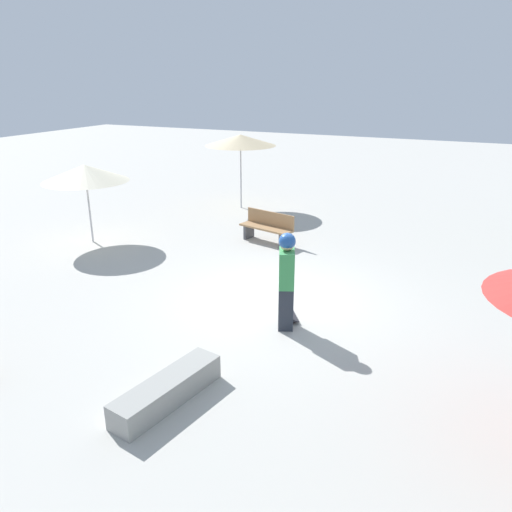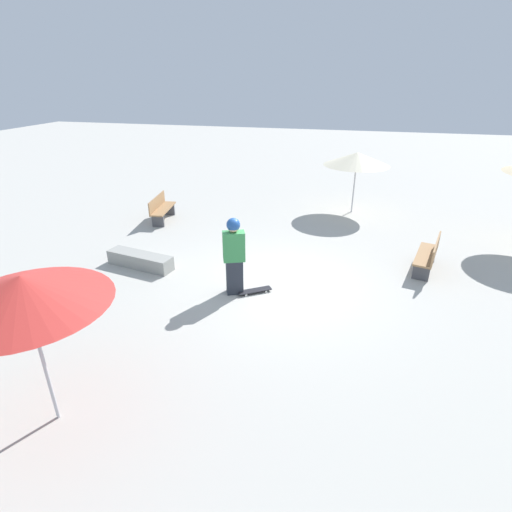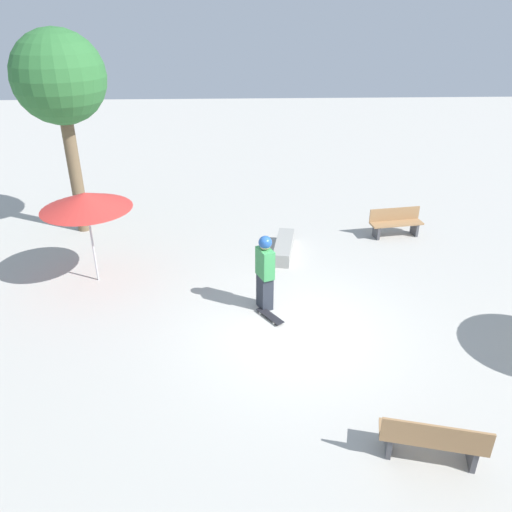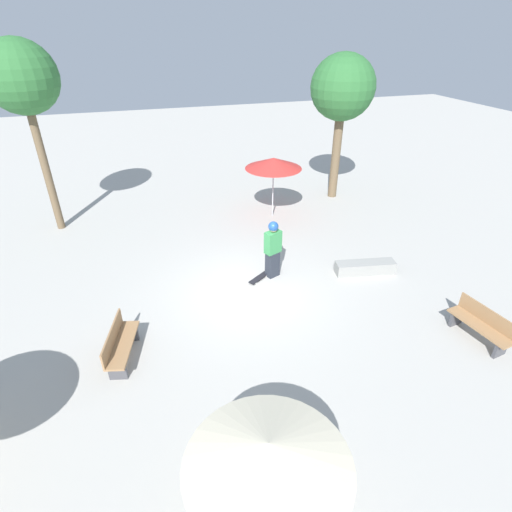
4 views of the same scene
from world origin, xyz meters
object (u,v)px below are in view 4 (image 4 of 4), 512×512
at_px(palm_tree_far_back, 21,80).
at_px(bench_near, 120,344).
at_px(concrete_ledge, 365,267).
at_px(palm_tree_center_right, 343,89).
at_px(skateboard, 259,278).
at_px(bench_far, 481,325).
at_px(shade_umbrella_red, 273,163).
at_px(shade_umbrella_cream, 268,454).
at_px(skater_main, 273,247).

bearing_deg(palm_tree_far_back, bench_near, 105.02).
relative_size(concrete_ledge, palm_tree_center_right, 0.32).
distance_m(skateboard, bench_far, 6.02).
height_order(skateboard, shade_umbrella_red, shade_umbrella_red).
xyz_separation_m(skateboard, bench_near, (4.04, 2.22, 0.37)).
bearing_deg(shade_umbrella_cream, shade_umbrella_red, -109.64).
xyz_separation_m(concrete_ledge, shade_umbrella_cream, (5.28, 6.10, 1.76)).
bearing_deg(bench_near, skateboard, 133.05).
height_order(concrete_ledge, palm_tree_far_back, palm_tree_far_back).
xyz_separation_m(skater_main, bench_far, (-3.92, 4.22, -0.56)).
bearing_deg(skateboard, palm_tree_far_back, -76.76).
relative_size(concrete_ledge, shade_umbrella_red, 0.80).
relative_size(skater_main, concrete_ledge, 0.97).
bearing_deg(shade_umbrella_red, bench_far, 106.12).
relative_size(skater_main, palm_tree_center_right, 0.31).
relative_size(bench_far, shade_umbrella_red, 0.69).
height_order(concrete_ledge, bench_near, bench_near).
height_order(skateboard, palm_tree_center_right, palm_tree_center_right).
distance_m(bench_far, shade_umbrella_red, 8.96).
height_order(skater_main, skateboard, skater_main).
xyz_separation_m(concrete_ledge, bench_far, (-1.10, 3.51, 0.24)).
relative_size(skater_main, bench_far, 1.11).
height_order(bench_near, shade_umbrella_red, shade_umbrella_red).
relative_size(skateboard, shade_umbrella_red, 0.33).
height_order(bench_far, palm_tree_far_back, palm_tree_far_back).
height_order(skater_main, palm_tree_center_right, palm_tree_center_right).
distance_m(skater_main, bench_near, 5.09).
bearing_deg(skater_main, bench_far, 110.84).
height_order(bench_far, shade_umbrella_cream, shade_umbrella_cream).
relative_size(concrete_ledge, bench_far, 1.15).
relative_size(skateboard, bench_near, 0.47).
xyz_separation_m(shade_umbrella_cream, palm_tree_far_back, (4.15, -12.36, 3.27)).
relative_size(concrete_ledge, bench_near, 1.14).
bearing_deg(bench_near, skater_main, 131.50).
bearing_deg(shade_umbrella_cream, concrete_ledge, -130.88).
relative_size(shade_umbrella_cream, palm_tree_far_back, 0.36).
distance_m(bench_near, palm_tree_far_back, 9.46).
distance_m(skateboard, bench_near, 4.63).
distance_m(skateboard, palm_tree_far_back, 9.82).
xyz_separation_m(skateboard, shade_umbrella_cream, (2.00, 6.71, 1.89)).
bearing_deg(skater_main, shade_umbrella_red, -131.29).
bearing_deg(skater_main, skateboard, -10.22).
distance_m(bench_far, palm_tree_center_right, 10.52).
xyz_separation_m(skater_main, bench_near, (4.50, 2.32, -0.56)).
bearing_deg(skateboard, skater_main, 157.62).
height_order(concrete_ledge, shade_umbrella_cream, shade_umbrella_cream).
relative_size(skateboard, concrete_ledge, 0.41).
height_order(skateboard, bench_near, bench_near).
distance_m(skater_main, shade_umbrella_cream, 7.30).
height_order(palm_tree_center_right, palm_tree_far_back, palm_tree_far_back).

